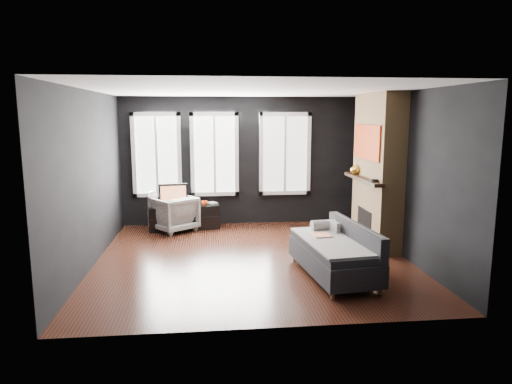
{
  "coord_description": "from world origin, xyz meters",
  "views": [
    {
      "loc": [
        -0.69,
        -7.16,
        2.32
      ],
      "look_at": [
        0.1,
        0.3,
        1.05
      ],
      "focal_mm": 32.0,
      "sensor_mm": 36.0,
      "label": 1
    }
  ],
  "objects": [
    {
      "name": "wall_back",
      "position": [
        0.0,
        2.5,
        1.35
      ],
      "size": [
        5.0,
        0.02,
        2.7
      ],
      "primitive_type": "cube",
      "color": "black",
      "rests_on": "ground"
    },
    {
      "name": "wall_right",
      "position": [
        2.5,
        0.0,
        1.35
      ],
      "size": [
        0.02,
        5.0,
        2.7
      ],
      "primitive_type": "cube",
      "color": "black",
      "rests_on": "ground"
    },
    {
      "name": "wall_left",
      "position": [
        -2.5,
        0.0,
        1.35
      ],
      "size": [
        0.02,
        5.0,
        2.7
      ],
      "primitive_type": "cube",
      "color": "black",
      "rests_on": "ground"
    },
    {
      "name": "ceiling",
      "position": [
        0.0,
        0.0,
        2.7
      ],
      "size": [
        5.0,
        5.0,
        0.0
      ],
      "primitive_type": "plane",
      "color": "white",
      "rests_on": "ground"
    },
    {
      "name": "storage_box",
      "position": [
        -1.05,
        2.09,
        0.54
      ],
      "size": [
        0.23,
        0.19,
        0.11
      ],
      "primitive_type": "cube",
      "rotation": [
        0.0,
        0.0,
        0.35
      ],
      "color": "#2D683F",
      "rests_on": "media_console"
    },
    {
      "name": "mantel_vase",
      "position": [
        2.05,
        1.05,
        1.33
      ],
      "size": [
        0.26,
        0.26,
        0.2
      ],
      "primitive_type": "imported",
      "rotation": [
        0.0,
        0.0,
        -0.32
      ],
      "color": "gold",
      "rests_on": "fireplace"
    },
    {
      "name": "fireplace",
      "position": [
        2.3,
        0.6,
        1.35
      ],
      "size": [
        0.7,
        1.62,
        2.7
      ],
      "primitive_type": null,
      "color": "#93724C",
      "rests_on": "floor"
    },
    {
      "name": "armchair",
      "position": [
        -1.39,
        1.95,
        0.39
      ],
      "size": [
        1.04,
        1.03,
        0.78
      ],
      "primitive_type": "imported",
      "rotation": [
        0.0,
        0.0,
        -2.49
      ],
      "color": "silver",
      "rests_on": "floor"
    },
    {
      "name": "book",
      "position": [
        -0.7,
        2.25,
        0.61
      ],
      "size": [
        0.16,
        0.09,
        0.23
      ],
      "primitive_type": "imported",
      "rotation": [
        0.0,
        0.0,
        0.46
      ],
      "color": "#B5AE8C",
      "rests_on": "media_console"
    },
    {
      "name": "media_console",
      "position": [
        -1.2,
        2.1,
        0.24
      ],
      "size": [
        1.47,
        0.64,
        0.49
      ],
      "primitive_type": null,
      "rotation": [
        0.0,
        0.0,
        0.14
      ],
      "color": "black",
      "rests_on": "floor"
    },
    {
      "name": "windows",
      "position": [
        -0.45,
        2.46,
        2.38
      ],
      "size": [
        4.0,
        0.16,
        1.76
      ],
      "primitive_type": null,
      "color": "white",
      "rests_on": "wall_back"
    },
    {
      "name": "mantel_clock",
      "position": [
        2.05,
        0.05,
        1.25
      ],
      "size": [
        0.16,
        0.16,
        0.04
      ],
      "primitive_type": "cylinder",
      "rotation": [
        0.0,
        0.0,
        -0.36
      ],
      "color": "black",
      "rests_on": "fireplace"
    },
    {
      "name": "sofa",
      "position": [
        1.1,
        -0.94,
        0.38
      ],
      "size": [
        1.1,
        1.88,
        0.77
      ],
      "primitive_type": null,
      "rotation": [
        0.0,
        0.0,
        0.12
      ],
      "color": "#242426",
      "rests_on": "floor"
    },
    {
      "name": "desk_fan",
      "position": [
        -1.82,
        2.02,
        0.66
      ],
      "size": [
        0.31,
        0.31,
        0.33
      ],
      "primitive_type": null,
      "rotation": [
        0.0,
        0.0,
        0.43
      ],
      "color": "#A8A8A8",
      "rests_on": "media_console"
    },
    {
      "name": "floor",
      "position": [
        0.0,
        0.0,
        0.0
      ],
      "size": [
        5.0,
        5.0,
        0.0
      ],
      "primitive_type": "plane",
      "color": "black",
      "rests_on": "ground"
    },
    {
      "name": "monitor",
      "position": [
        -1.4,
        2.07,
        0.75
      ],
      "size": [
        0.6,
        0.18,
        0.52
      ],
      "primitive_type": null,
      "rotation": [
        0.0,
        0.0,
        0.1
      ],
      "color": "black",
      "rests_on": "media_console"
    },
    {
      "name": "mug",
      "position": [
        -0.78,
        2.08,
        0.55
      ],
      "size": [
        0.15,
        0.13,
        0.12
      ],
      "primitive_type": "imported",
      "rotation": [
        0.0,
        0.0,
        0.27
      ],
      "color": "#D84415",
      "rests_on": "media_console"
    },
    {
      "name": "stripe_pillow",
      "position": [
        1.24,
        -0.45,
        0.55
      ],
      "size": [
        0.13,
        0.29,
        0.28
      ],
      "primitive_type": "cube",
      "rotation": [
        0.0,
        0.0,
        0.25
      ],
      "color": "gray",
      "rests_on": "sofa"
    }
  ]
}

